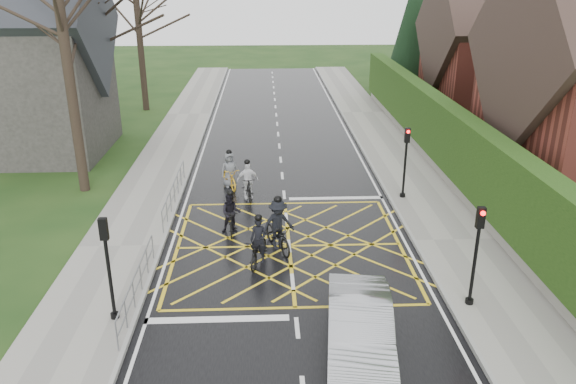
{
  "coord_description": "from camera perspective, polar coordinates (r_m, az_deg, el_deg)",
  "views": [
    {
      "loc": [
        -0.81,
        -18.08,
        9.2
      ],
      "look_at": [
        0.05,
        2.04,
        1.3
      ],
      "focal_mm": 35.0,
      "sensor_mm": 36.0,
      "label": 1
    }
  ],
  "objects": [
    {
      "name": "cyclist_back",
      "position": [
        21.15,
        -5.79,
        -2.53
      ],
      "size": [
        0.79,
        1.73,
        1.72
      ],
      "rotation": [
        0.0,
        0.0,
        0.03
      ],
      "color": "black",
      "rests_on": "ground"
    },
    {
      "name": "conifer",
      "position": [
        45.77,
        12.68,
        15.65
      ],
      "size": [
        4.6,
        4.6,
        10.0
      ],
      "color": "black",
      "rests_on": "ground"
    },
    {
      "name": "tree_far",
      "position": [
        41.02,
        -15.13,
        17.92
      ],
      "size": [
        8.4,
        8.4,
        10.4
      ],
      "color": "black",
      "rests_on": "ground"
    },
    {
      "name": "hedge",
      "position": [
        26.53,
        16.55,
        5.0
      ],
      "size": [
        0.9,
        38.0,
        2.8
      ],
      "primitive_type": "cube",
      "color": "black",
      "rests_on": "stone_wall"
    },
    {
      "name": "sidewalk_left",
      "position": [
        20.91,
        -16.62,
        -5.43
      ],
      "size": [
        3.0,
        80.0,
        0.15
      ],
      "primitive_type": "cube",
      "color": "gray",
      "rests_on": "ground"
    },
    {
      "name": "stone_wall",
      "position": [
        27.05,
        16.16,
        1.44
      ],
      "size": [
        0.5,
        38.0,
        0.7
      ],
      "primitive_type": "cube",
      "color": "slate",
      "rests_on": "ground"
    },
    {
      "name": "tree_near",
      "position": [
        25.47,
        -22.22,
        17.03
      ],
      "size": [
        9.24,
        9.24,
        11.44
      ],
      "color": "black",
      "rests_on": "ground"
    },
    {
      "name": "cyclist_mid",
      "position": [
        19.82,
        -1.02,
        -3.86
      ],
      "size": [
        1.43,
        2.19,
        2.01
      ],
      "rotation": [
        0.0,
        0.0,
        0.38
      ],
      "color": "black",
      "rests_on": "ground"
    },
    {
      "name": "cyclist_lead",
      "position": [
        25.71,
        -5.94,
        1.8
      ],
      "size": [
        1.21,
        1.94,
        1.78
      ],
      "rotation": [
        0.0,
        0.0,
        0.34
      ],
      "color": "gold",
      "rests_on": "ground"
    },
    {
      "name": "ground",
      "position": [
        20.3,
        0.11,
        -5.52
      ],
      "size": [
        120.0,
        120.0,
        0.0
      ],
      "primitive_type": "plane",
      "color": "black",
      "rests_on": "ground"
    },
    {
      "name": "railing_south",
      "position": [
        17.27,
        -15.13,
        -8.58
      ],
      "size": [
        0.05,
        5.04,
        1.03
      ],
      "color": "slate",
      "rests_on": "ground"
    },
    {
      "name": "cyclist_rear",
      "position": [
        18.99,
        -2.98,
        -5.63
      ],
      "size": [
        1.07,
        1.91,
        1.76
      ],
      "rotation": [
        0.0,
        0.0,
        -0.26
      ],
      "color": "black",
      "rests_on": "ground"
    },
    {
      "name": "traffic_light_ne",
      "position": [
        24.25,
        11.81,
        2.84
      ],
      "size": [
        0.24,
        0.31,
        3.21
      ],
      "rotation": [
        0.0,
        0.0,
        3.14
      ],
      "color": "black",
      "rests_on": "ground"
    },
    {
      "name": "traffic_light_sw",
      "position": [
        16.12,
        -17.72,
        -7.58
      ],
      "size": [
        0.24,
        0.31,
        3.21
      ],
      "color": "black",
      "rests_on": "ground"
    },
    {
      "name": "sidewalk_right",
      "position": [
        21.37,
        16.46,
        -4.81
      ],
      "size": [
        3.0,
        80.0,
        0.15
      ],
      "primitive_type": "cube",
      "color": "gray",
      "rests_on": "ground"
    },
    {
      "name": "house_far",
      "position": [
        39.59,
        21.3,
        12.99
      ],
      "size": [
        9.8,
        8.8,
        10.3
      ],
      "color": "maroon",
      "rests_on": "ground"
    },
    {
      "name": "road",
      "position": [
        20.3,
        0.11,
        -5.51
      ],
      "size": [
        9.0,
        80.0,
        0.01
      ],
      "primitive_type": "cube",
      "color": "black",
      "rests_on": "ground"
    },
    {
      "name": "car",
      "position": [
        14.73,
        7.29,
        -13.74
      ],
      "size": [
        2.13,
        4.76,
        1.52
      ],
      "primitive_type": "imported",
      "rotation": [
        0.0,
        0.0,
        -0.12
      ],
      "color": "#A2A4A9",
      "rests_on": "ground"
    },
    {
      "name": "railing_north",
      "position": [
        23.94,
        -11.51,
        0.4
      ],
      "size": [
        0.05,
        6.04,
        1.03
      ],
      "color": "slate",
      "rests_on": "ground"
    },
    {
      "name": "church",
      "position": [
        32.94,
        -25.73,
        11.92
      ],
      "size": [
        8.8,
        7.8,
        11.0
      ],
      "color": "#2D2B28",
      "rests_on": "ground"
    },
    {
      "name": "cyclist_front",
      "position": [
        24.31,
        -4.12,
        0.79
      ],
      "size": [
        1.01,
        1.84,
        1.78
      ],
      "rotation": [
        0.0,
        0.0,
        0.19
      ],
      "color": "black",
      "rests_on": "ground"
    },
    {
      "name": "traffic_light_se",
      "position": [
        16.86,
        18.49,
        -6.34
      ],
      "size": [
        0.24,
        0.31,
        3.21
      ],
      "rotation": [
        0.0,
        0.0,
        3.14
      ],
      "color": "black",
      "rests_on": "ground"
    }
  ]
}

